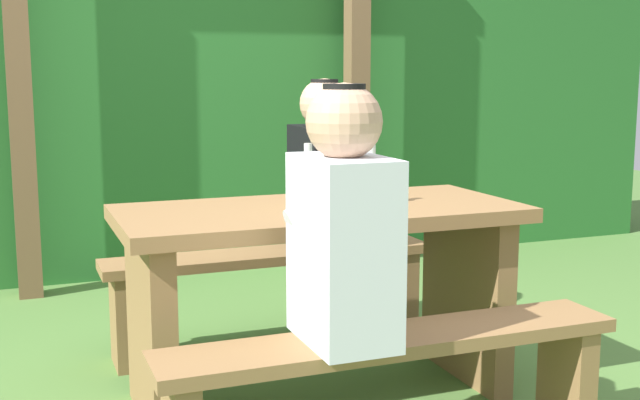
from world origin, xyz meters
TOP-DOWN VIEW (x-y plane):
  - ground_plane at (0.00, 0.00)m, footprint 12.00×12.00m
  - hedge_backdrop at (0.00, 2.33)m, footprint 6.40×0.67m
  - pergola_post_left at (-0.93, 1.80)m, footprint 0.12×0.12m
  - pergola_post_right at (0.93, 1.80)m, footprint 0.12×0.12m
  - picnic_table at (0.00, 0.00)m, footprint 1.40×0.64m
  - bench_near at (0.00, -0.58)m, footprint 1.40×0.24m
  - bench_far at (0.00, 0.58)m, footprint 1.40×0.24m
  - person_white_shirt at (-0.16, -0.58)m, footprint 0.25×0.35m
  - person_black_coat at (0.25, 0.58)m, footprint 0.25×0.35m
  - drinking_glass at (-0.04, 0.04)m, footprint 0.07×0.07m
  - bottle_left at (-0.07, -0.07)m, footprint 0.07×0.07m
  - bottle_right at (0.18, -0.02)m, footprint 0.06×0.06m
  - cell_phone at (0.28, 0.01)m, footprint 0.11×0.15m

SIDE VIEW (x-z plane):
  - ground_plane at x=0.00m, z-range 0.00..0.00m
  - bench_near at x=0.00m, z-range 0.09..0.51m
  - bench_far at x=0.00m, z-range 0.09..0.51m
  - picnic_table at x=0.00m, z-range 0.13..0.83m
  - cell_phone at x=0.28m, z-range 0.70..0.71m
  - drinking_glass at x=-0.04m, z-range 0.70..0.79m
  - person_white_shirt at x=-0.16m, z-range 0.39..1.11m
  - person_black_coat at x=0.25m, z-range 0.39..1.11m
  - bottle_right at x=0.18m, z-range 0.69..0.90m
  - bottle_left at x=-0.07m, z-range 0.68..0.91m
  - hedge_backdrop at x=0.00m, z-range 0.00..1.79m
  - pergola_post_left at x=-0.93m, z-range 0.00..2.20m
  - pergola_post_right at x=0.93m, z-range 0.00..2.20m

